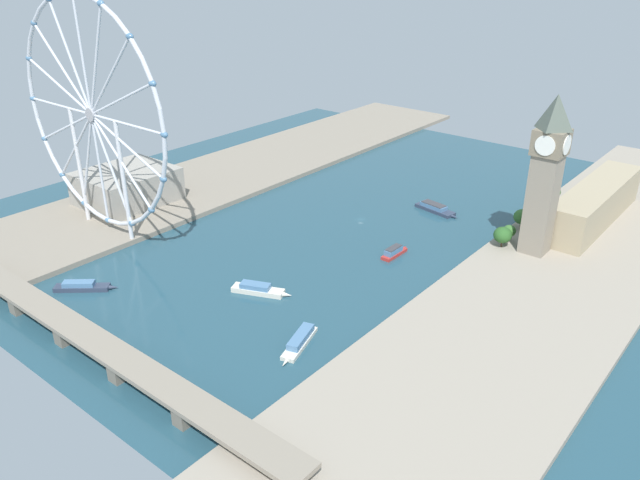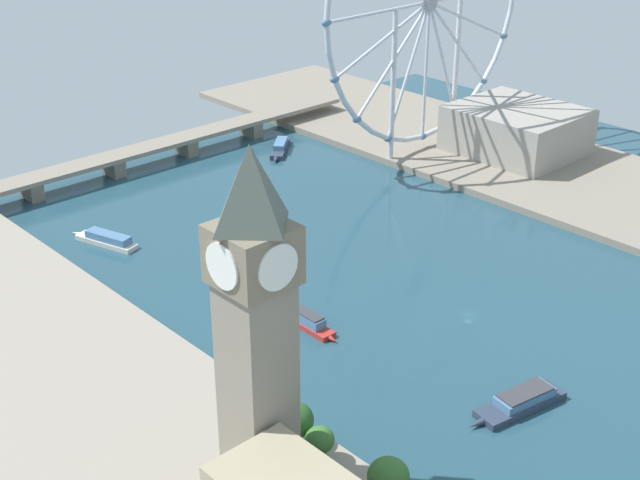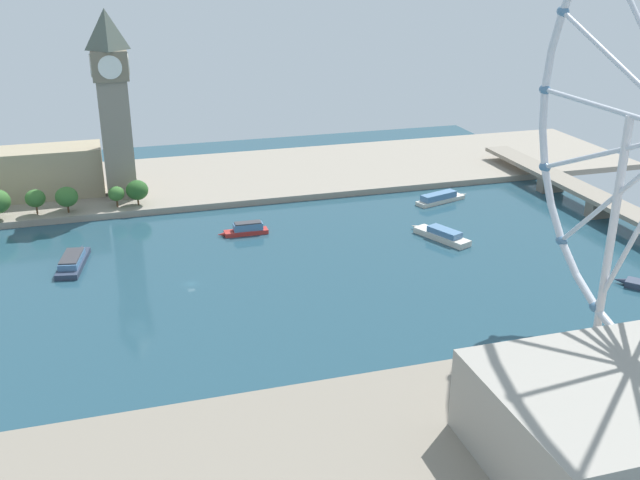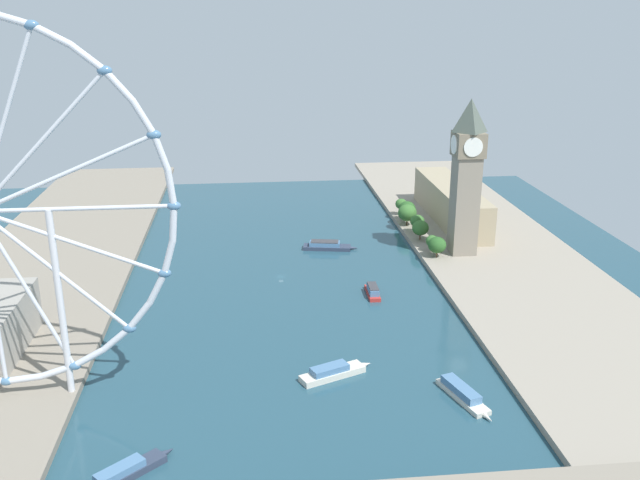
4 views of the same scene
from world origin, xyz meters
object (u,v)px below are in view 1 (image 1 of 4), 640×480
object	(u,v)px
tour_boat_4	(435,208)
tour_boat_2	(258,289)
tour_boat_0	(82,286)
tour_boat_3	(300,341)
tour_boat_1	(394,252)
clock_tower	(546,174)
parliament_block	(595,204)
riverside_hall	(127,186)
ferris_wheel	(92,116)
river_bridge	(95,343)

from	to	relation	value
tour_boat_4	tour_boat_2	bearing A→B (deg)	-85.41
tour_boat_0	tour_boat_3	xyz separation A→B (m)	(-115.00, -32.93, 0.13)
tour_boat_1	tour_boat_3	xyz separation A→B (m)	(-15.63, 97.81, -0.18)
clock_tower	parliament_block	world-z (taller)	clock_tower
riverside_hall	tour_boat_2	xyz separation A→B (m)	(-146.79, 28.38, -11.61)
clock_tower	parliament_block	xyz separation A→B (m)	(-11.42, -62.42, -33.47)
parliament_block	ferris_wheel	world-z (taller)	ferris_wheel
river_bridge	clock_tower	bearing A→B (deg)	-116.60
riverside_hall	tour_boat_1	size ratio (longest dim) A/B	2.55
tour_boat_3	riverside_hall	bearing A→B (deg)	-121.84
riverside_hall	river_bridge	distance (m)	171.73
clock_tower	tour_boat_2	distance (m)	160.70
tour_boat_2	tour_boat_4	size ratio (longest dim) A/B	0.92
tour_boat_0	tour_boat_3	size ratio (longest dim) A/B	0.87
tour_boat_2	tour_boat_4	distance (m)	148.42
ferris_wheel	tour_boat_0	size ratio (longest dim) A/B	5.03
river_bridge	tour_boat_1	size ratio (longest dim) A/B	10.62
clock_tower	tour_boat_0	size ratio (longest dim) A/B	3.25
river_bridge	tour_boat_3	bearing A→B (deg)	-134.50
clock_tower	river_bridge	bearing A→B (deg)	63.40
river_bridge	tour_boat_0	world-z (taller)	river_bridge
tour_boat_0	tour_boat_4	size ratio (longest dim) A/B	0.81
riverside_hall	tour_boat_4	world-z (taller)	riverside_hall
river_bridge	riverside_hall	bearing A→B (deg)	-39.65
tour_boat_1	tour_boat_4	world-z (taller)	tour_boat_1
riverside_hall	tour_boat_1	world-z (taller)	riverside_hall
clock_tower	tour_boat_4	world-z (taller)	clock_tower
tour_boat_4	riverside_hall	bearing A→B (deg)	-133.30
ferris_wheel	tour_boat_0	world-z (taller)	ferris_wheel
parliament_block	tour_boat_2	distance (m)	213.58
tour_boat_4	tour_boat_1	bearing A→B (deg)	-67.99
ferris_wheel	riverside_hall	xyz separation A→B (m)	(28.07, -33.68, -57.44)
clock_tower	tour_boat_1	world-z (taller)	clock_tower
clock_tower	ferris_wheel	world-z (taller)	ferris_wheel
ferris_wheel	tour_boat_3	world-z (taller)	ferris_wheel
riverside_hall	tour_boat_0	world-z (taller)	riverside_hall
tour_boat_2	tour_boat_3	distance (m)	49.35
parliament_block	tour_boat_0	size ratio (longest dim) A/B	4.10
river_bridge	tour_boat_0	size ratio (longest dim) A/B	8.70
ferris_wheel	parliament_block	bearing A→B (deg)	-138.56
clock_tower	parliament_block	distance (m)	71.75
parliament_block	tour_boat_2	bearing A→B (deg)	61.92
ferris_wheel	tour_boat_4	distance (m)	214.31
clock_tower	riverside_hall	size ratio (longest dim) A/B	1.56
riverside_hall	tour_boat_4	size ratio (longest dim) A/B	1.69
clock_tower	tour_boat_0	world-z (taller)	clock_tower
parliament_block	tour_boat_4	bearing A→B (deg)	25.21
tour_boat_2	tour_boat_3	xyz separation A→B (m)	(-44.87, 20.55, 0.02)
ferris_wheel	tour_boat_2	bearing A→B (deg)	-177.44
ferris_wheel	tour_boat_3	distance (m)	178.21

